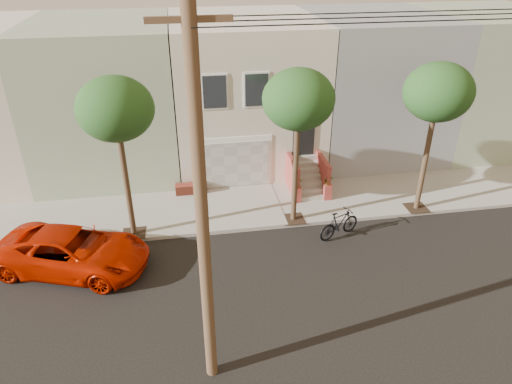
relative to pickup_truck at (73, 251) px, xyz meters
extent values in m
plane|color=black|center=(7.45, -2.18, -0.75)|extent=(90.00, 90.00, 0.00)
cube|color=#9A988C|center=(7.45, 3.17, -0.67)|extent=(40.00, 3.70, 0.15)
cube|color=beige|center=(7.45, 9.02, 2.90)|extent=(7.00, 8.00, 7.00)
cube|color=gray|center=(0.65, 9.02, 2.90)|extent=(6.50, 8.00, 7.00)
cube|color=gray|center=(14.25, 9.02, 2.90)|extent=(6.50, 8.00, 7.00)
cube|color=gray|center=(20.75, 9.02, 2.90)|extent=(6.50, 8.00, 7.00)
cube|color=white|center=(6.55, 5.04, 0.65)|extent=(3.20, 0.12, 2.50)
cube|color=#B4B5B0|center=(6.55, 4.98, 0.55)|extent=(2.90, 0.06, 2.20)
cube|color=#9A988C|center=(6.55, 3.17, -0.59)|extent=(3.20, 3.70, 0.02)
cube|color=#9A3F2A|center=(4.35, 4.72, -0.38)|extent=(1.40, 0.45, 0.44)
cube|color=black|center=(9.65, 4.99, 1.80)|extent=(1.00, 0.06, 2.00)
cube|color=#3F4751|center=(5.65, 4.99, 4.00)|extent=(1.00, 0.06, 1.40)
cube|color=white|center=(5.65, 5.01, 4.00)|extent=(1.15, 0.05, 1.55)
cube|color=#3F4751|center=(7.45, 4.99, 4.00)|extent=(1.00, 0.06, 1.40)
cube|color=white|center=(7.45, 5.01, 4.00)|extent=(1.15, 0.05, 1.55)
cube|color=#3F4751|center=(9.25, 4.99, 4.00)|extent=(1.00, 0.06, 1.40)
cube|color=white|center=(9.25, 5.01, 4.00)|extent=(1.15, 0.05, 1.55)
cube|color=#9A988C|center=(9.65, 3.20, -0.50)|extent=(1.20, 0.28, 0.20)
cube|color=#9A988C|center=(9.65, 3.48, -0.30)|extent=(1.20, 0.28, 0.20)
cube|color=#9A988C|center=(9.65, 3.76, -0.10)|extent=(1.20, 0.28, 0.20)
cube|color=#9A988C|center=(9.65, 4.04, 0.10)|extent=(1.20, 0.28, 0.20)
cube|color=#9A988C|center=(9.65, 4.32, 0.30)|extent=(1.20, 0.28, 0.20)
cube|color=#9A988C|center=(9.65, 4.60, 0.50)|extent=(1.20, 0.28, 0.20)
cube|color=#9A988C|center=(9.65, 4.88, 0.70)|extent=(1.20, 0.28, 0.20)
cube|color=#943730|center=(8.95, 4.04, 0.20)|extent=(0.18, 1.96, 1.60)
cube|color=#943730|center=(10.35, 4.04, 0.20)|extent=(0.18, 1.96, 1.60)
cube|color=#943730|center=(8.95, 3.16, -0.25)|extent=(0.35, 0.35, 0.70)
imported|color=#204F1C|center=(8.95, 3.16, 0.33)|extent=(0.40, 0.35, 0.45)
cube|color=#943730|center=(10.35, 3.16, -0.25)|extent=(0.35, 0.35, 0.70)
imported|color=#204F1C|center=(10.35, 3.16, 0.33)|extent=(0.41, 0.35, 0.45)
cube|color=#2D2116|center=(1.95, 1.72, -0.59)|extent=(0.90, 0.90, 0.02)
cylinder|color=#382919|center=(1.95, 1.72, 1.50)|extent=(0.22, 0.22, 4.20)
ellipsoid|color=#204F1C|center=(1.95, 1.72, 4.55)|extent=(2.70, 2.57, 2.29)
cube|color=#2D2116|center=(8.45, 1.72, -0.59)|extent=(0.90, 0.90, 0.02)
cylinder|color=#382919|center=(8.45, 1.72, 1.50)|extent=(0.22, 0.22, 4.20)
ellipsoid|color=#204F1C|center=(8.45, 1.72, 4.55)|extent=(2.70, 2.57, 2.29)
cube|color=#2D2116|center=(13.95, 1.72, -0.59)|extent=(0.90, 0.90, 0.02)
cylinder|color=#382919|center=(13.95, 1.72, 1.50)|extent=(0.22, 0.22, 4.20)
ellipsoid|color=#204F1C|center=(13.95, 1.72, 4.55)|extent=(2.70, 2.57, 2.29)
cylinder|color=#462E20|center=(4.45, -5.38, 4.25)|extent=(0.30, 0.30, 10.00)
cube|color=#462E20|center=(4.45, -5.38, 8.45)|extent=(1.60, 0.12, 0.12)
imported|color=#BC1800|center=(0.00, 0.00, 0.00)|extent=(5.89, 4.09, 1.49)
imported|color=black|center=(9.99, 0.39, -0.17)|extent=(1.99, 1.26, 1.16)
camera|label=1|loc=(4.17, -14.29, 9.75)|focal=32.63mm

